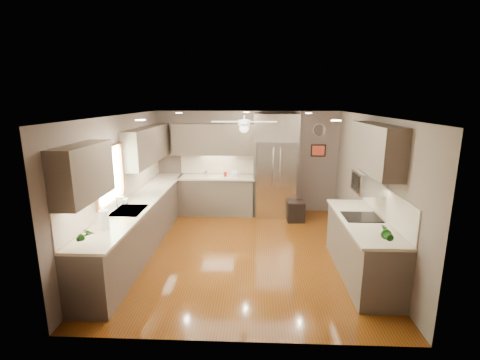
# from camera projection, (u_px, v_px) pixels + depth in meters

# --- Properties ---
(floor) EXTENTS (5.00, 5.00, 0.00)m
(floor) POSITION_uv_depth(u_px,v_px,m) (243.00, 251.00, 6.51)
(floor) COLOR #4C260A
(floor) RESTS_ON ground
(ceiling) EXTENTS (5.00, 5.00, 0.00)m
(ceiling) POSITION_uv_depth(u_px,v_px,m) (244.00, 116.00, 5.94)
(ceiling) COLOR white
(ceiling) RESTS_ON ground
(wall_back) EXTENTS (4.50, 0.00, 4.50)m
(wall_back) POSITION_uv_depth(u_px,v_px,m) (247.00, 162.00, 8.66)
(wall_back) COLOR #66554E
(wall_back) RESTS_ON ground
(wall_front) EXTENTS (4.50, 0.00, 4.50)m
(wall_front) POSITION_uv_depth(u_px,v_px,m) (236.00, 243.00, 3.79)
(wall_front) COLOR #66554E
(wall_front) RESTS_ON ground
(wall_left) EXTENTS (0.00, 5.00, 5.00)m
(wall_left) POSITION_uv_depth(u_px,v_px,m) (120.00, 185.00, 6.32)
(wall_left) COLOR #66554E
(wall_left) RESTS_ON ground
(wall_right) EXTENTS (0.00, 5.00, 5.00)m
(wall_right) POSITION_uv_depth(u_px,v_px,m) (371.00, 188.00, 6.13)
(wall_right) COLOR #66554E
(wall_right) RESTS_ON ground
(canister_b) EXTENTS (0.11, 0.11, 0.13)m
(canister_b) POSITION_uv_depth(u_px,v_px,m) (206.00, 173.00, 8.48)
(canister_b) COLOR silver
(canister_b) RESTS_ON back_run
(canister_d) EXTENTS (0.09, 0.09, 0.11)m
(canister_d) POSITION_uv_depth(u_px,v_px,m) (225.00, 174.00, 8.44)
(canister_d) COLOR maroon
(canister_d) RESTS_ON back_run
(soap_bottle) EXTENTS (0.10, 0.10, 0.18)m
(soap_bottle) POSITION_uv_depth(u_px,v_px,m) (126.00, 201.00, 6.13)
(soap_bottle) COLOR white
(soap_bottle) RESTS_ON left_run
(potted_plant_left) EXTENTS (0.17, 0.13, 0.30)m
(potted_plant_left) POSITION_uv_depth(u_px,v_px,m) (85.00, 235.00, 4.42)
(potted_plant_left) COLOR #1F5919
(potted_plant_left) RESTS_ON left_run
(potted_plant_right) EXTENTS (0.18, 0.15, 0.31)m
(potted_plant_right) POSITION_uv_depth(u_px,v_px,m) (386.00, 233.00, 4.46)
(potted_plant_right) COLOR #1F5919
(potted_plant_right) RESTS_ON right_run
(bowl) EXTENTS (0.24, 0.24, 0.06)m
(bowl) POSITION_uv_depth(u_px,v_px,m) (235.00, 175.00, 8.46)
(bowl) COLOR beige
(bowl) RESTS_ON back_run
(left_run) EXTENTS (0.65, 4.70, 1.45)m
(left_run) POSITION_uv_depth(u_px,v_px,m) (141.00, 222.00, 6.63)
(left_run) COLOR brown
(left_run) RESTS_ON ground
(back_run) EXTENTS (1.85, 0.65, 1.45)m
(back_run) POSITION_uv_depth(u_px,v_px,m) (217.00, 194.00, 8.57)
(back_run) COLOR brown
(back_run) RESTS_ON ground
(uppers) EXTENTS (4.50, 4.70, 0.95)m
(uppers) POSITION_uv_depth(u_px,v_px,m) (207.00, 146.00, 6.81)
(uppers) COLOR brown
(uppers) RESTS_ON wall_left
(window) EXTENTS (0.05, 1.12, 0.92)m
(window) POSITION_uv_depth(u_px,v_px,m) (109.00, 175.00, 5.76)
(window) COLOR #BFF2B2
(window) RESTS_ON wall_left
(sink) EXTENTS (0.50, 0.70, 0.32)m
(sink) POSITION_uv_depth(u_px,v_px,m) (129.00, 212.00, 5.90)
(sink) COLOR silver
(sink) RESTS_ON left_run
(refrigerator) EXTENTS (1.06, 0.75, 2.45)m
(refrigerator) POSITION_uv_depth(u_px,v_px,m) (276.00, 167.00, 8.31)
(refrigerator) COLOR silver
(refrigerator) RESTS_ON ground
(right_run) EXTENTS (0.70, 2.20, 1.45)m
(right_run) POSITION_uv_depth(u_px,v_px,m) (362.00, 246.00, 5.54)
(right_run) COLOR brown
(right_run) RESTS_ON ground
(microwave) EXTENTS (0.43, 0.55, 0.34)m
(microwave) POSITION_uv_depth(u_px,v_px,m) (369.00, 182.00, 5.55)
(microwave) COLOR silver
(microwave) RESTS_ON wall_right
(ceiling_fan) EXTENTS (1.18, 1.18, 0.32)m
(ceiling_fan) POSITION_uv_depth(u_px,v_px,m) (244.00, 124.00, 6.27)
(ceiling_fan) COLOR white
(ceiling_fan) RESTS_ON ceiling
(recessed_lights) EXTENTS (2.84, 3.14, 0.01)m
(recessed_lights) POSITION_uv_depth(u_px,v_px,m) (242.00, 115.00, 6.33)
(recessed_lights) COLOR white
(recessed_lights) RESTS_ON ceiling
(wall_clock) EXTENTS (0.30, 0.03, 0.30)m
(wall_clock) POSITION_uv_depth(u_px,v_px,m) (319.00, 130.00, 8.38)
(wall_clock) COLOR white
(wall_clock) RESTS_ON wall_back
(framed_print) EXTENTS (0.36, 0.03, 0.30)m
(framed_print) POSITION_uv_depth(u_px,v_px,m) (318.00, 151.00, 8.49)
(framed_print) COLOR black
(framed_print) RESTS_ON wall_back
(stool) EXTENTS (0.42, 0.42, 0.47)m
(stool) POSITION_uv_depth(u_px,v_px,m) (295.00, 211.00, 8.08)
(stool) COLOR black
(stool) RESTS_ON ground
(paper_towel) EXTENTS (0.13, 0.13, 0.33)m
(paper_towel) POSITION_uv_depth(u_px,v_px,m) (104.00, 220.00, 4.98)
(paper_towel) COLOR white
(paper_towel) RESTS_ON left_run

